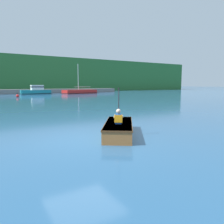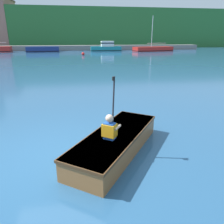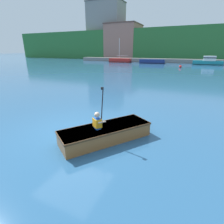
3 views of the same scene
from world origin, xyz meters
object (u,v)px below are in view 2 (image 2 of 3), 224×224
at_px(moored_boat_dock_center_near, 43,50).
at_px(channel_buoy, 83,54).
at_px(person_paddler, 110,128).
at_px(moored_boat_dock_west_inner, 106,47).
at_px(rowboat_foreground, 116,141).
at_px(moored_boat_dock_center_far, 153,49).

xyz_separation_m(moored_boat_dock_center_near, channel_buoy, (6.60, -7.92, -0.20)).
xyz_separation_m(moored_boat_dock_center_near, person_paddler, (6.25, -36.14, 0.32)).
height_order(moored_boat_dock_west_inner, person_paddler, person_paddler).
xyz_separation_m(moored_boat_dock_west_inner, rowboat_foreground, (-4.66, -36.49, -0.38)).
bearing_deg(rowboat_foreground, channel_buoy, 89.68).
height_order(moored_boat_dock_west_inner, moored_boat_dock_center_near, moored_boat_dock_west_inner).
distance_m(moored_boat_dock_center_near, rowboat_foreground, 36.45).
relative_size(moored_boat_dock_west_inner, moored_boat_dock_center_near, 0.99).
relative_size(moored_boat_dock_center_near, person_paddler, 4.18).
height_order(moored_boat_dock_center_far, person_paddler, moored_boat_dock_center_far).
distance_m(moored_boat_dock_west_inner, rowboat_foreground, 36.79).
distance_m(moored_boat_dock_west_inner, channel_buoy, 9.67).
xyz_separation_m(person_paddler, channel_buoy, (0.34, 28.22, -0.52)).
distance_m(moored_boat_dock_center_near, channel_buoy, 10.31).
bearing_deg(rowboat_foreground, person_paddler, -125.12).
bearing_deg(moored_boat_dock_center_far, channel_buoy, -151.22).
xyz_separation_m(rowboat_foreground, person_paddler, (-0.19, -0.27, 0.47)).
height_order(rowboat_foreground, channel_buoy, channel_buoy).
bearing_deg(channel_buoy, person_paddler, -90.70).
xyz_separation_m(moored_boat_dock_west_inner, person_paddler, (-4.85, -36.76, 0.09)).
bearing_deg(moored_boat_dock_west_inner, rowboat_foreground, -97.28).
relative_size(person_paddler, channel_buoy, 1.85).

